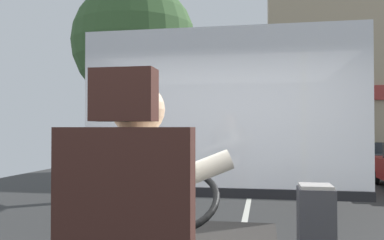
{
  "coord_description": "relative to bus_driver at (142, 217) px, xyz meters",
  "views": [
    {
      "loc": [
        0.37,
        -1.85,
        1.79
      ],
      "look_at": [
        -0.14,
        1.0,
        1.85
      ],
      "focal_mm": 37.68,
      "sensor_mm": 36.0,
      "label": 1
    }
  ],
  "objects": [
    {
      "name": "ground",
      "position": [
        0.1,
        9.12,
        -1.47
      ],
      "size": [
        18.0,
        44.0,
        0.06
      ],
      "color": "#2F2F2F"
    },
    {
      "name": "bus_driver",
      "position": [
        0.0,
        0.0,
        0.0
      ],
      "size": [
        0.7,
        0.56,
        0.83
      ],
      "color": "#332D28",
      "rests_on": "driver_seat"
    },
    {
      "name": "windshield_panel",
      "position": [
        0.1,
        1.94,
        0.33
      ],
      "size": [
        2.5,
        0.08,
        1.48
      ],
      "color": "silver"
    },
    {
      "name": "street_tree",
      "position": [
        -2.86,
        8.53,
        2.55
      ],
      "size": [
        3.22,
        3.22,
        5.63
      ],
      "color": "#4C3828",
      "rests_on": "ground"
    },
    {
      "name": "parked_car_charcoal",
      "position": [
        4.89,
        16.62,
        -0.81
      ],
      "size": [
        2.02,
        3.99,
        1.23
      ],
      "color": "#474C51",
      "rests_on": "ground"
    }
  ]
}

